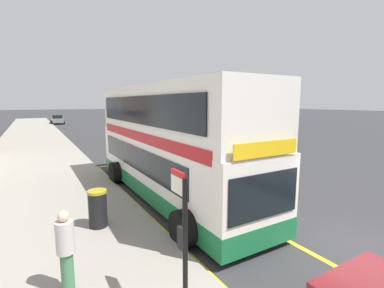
{
  "coord_description": "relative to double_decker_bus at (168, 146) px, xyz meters",
  "views": [
    {
      "loc": [
        -7.05,
        -3.22,
        3.77
      ],
      "look_at": [
        -0.91,
        7.2,
        1.92
      ],
      "focal_mm": 25.5,
      "sensor_mm": 36.0,
      "label": 1
    }
  ],
  "objects": [
    {
      "name": "bus_bay_markings",
      "position": [
        -0.12,
        0.01,
        -2.06
      ],
      "size": [
        2.85,
        13.38,
        0.01
      ],
      "color": "yellow",
      "rests_on": "ground"
    },
    {
      "name": "bus_stop_sign",
      "position": [
        -2.51,
        -5.83,
        -0.44
      ],
      "size": [
        0.09,
        0.51,
        2.48
      ],
      "color": "black",
      "rests_on": "pavement_near"
    },
    {
      "name": "litter_bin",
      "position": [
        -3.11,
        -1.7,
        -1.37
      ],
      "size": [
        0.55,
        0.55,
        1.1
      ],
      "color": "black",
      "rests_on": "pavement_near"
    },
    {
      "name": "pavement_near",
      "position": [
        -4.54,
        25.55,
        -1.99
      ],
      "size": [
        6.0,
        76.0,
        0.14
      ],
      "primitive_type": "cube",
      "color": "gray",
      "rests_on": "ground"
    },
    {
      "name": "parked_car_grey_across",
      "position": [
        -0.67,
        43.75,
        -1.26
      ],
      "size": [
        2.09,
        4.2,
        1.62
      ],
      "rotation": [
        0.0,
        0.0,
        3.14
      ],
      "color": "slate",
      "rests_on": "ground"
    },
    {
      "name": "pedestrian_waiting_near_sign",
      "position": [
        -4.22,
        -4.28,
        -1.04
      ],
      "size": [
        0.34,
        0.34,
        1.63
      ],
      "color": "#3F724C",
      "rests_on": "pavement_near"
    },
    {
      "name": "ground_plane",
      "position": [
        2.46,
        25.55,
        -2.06
      ],
      "size": [
        260.0,
        260.0,
        0.0
      ],
      "primitive_type": "plane",
      "color": "#333335"
    },
    {
      "name": "double_decker_bus",
      "position": [
        0.0,
        0.0,
        0.0
      ],
      "size": [
        3.18,
        10.52,
        4.4
      ],
      "color": "white",
      "rests_on": "ground"
    }
  ]
}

